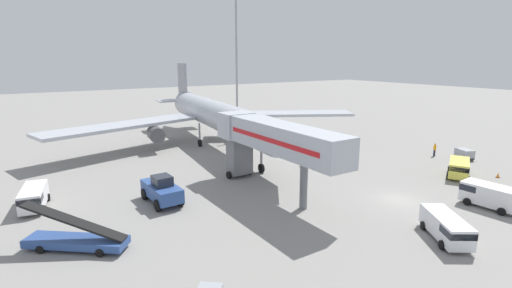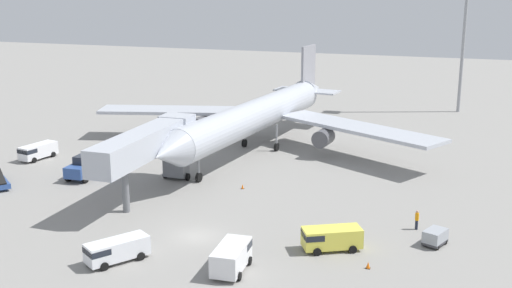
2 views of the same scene
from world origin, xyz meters
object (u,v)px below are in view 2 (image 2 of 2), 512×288
Objects in this scene: service_van_far_right at (330,237)px; baggage_cart_near_center at (435,237)px; jet_bridge at (150,144)px; airplane_at_gate at (259,115)px; pushback_tug at (84,167)px; service_van_mid_right at (37,151)px; service_van_far_left at (232,256)px; service_van_rear_left at (115,249)px; safety_cone_alpha at (243,187)px; ground_crew_worker_foreground at (417,219)px; safety_cone_bravo at (368,265)px.

service_van_far_right is 2.05× the size of baggage_cart_near_center.
jet_bridge is at bearing 159.17° from service_van_far_right.
airplane_at_gate is 9.16× the size of pushback_tug.
service_van_far_left reaches higher than service_van_mid_right.
pushback_tug is 30.18m from service_van_far_left.
service_van_mid_right is (-25.24, -13.57, -3.71)m from airplane_at_gate.
service_van_far_right is at bearing 26.60° from service_van_rear_left.
service_van_far_left is at bearing -72.34° from safety_cone_alpha.
service_van_rear_left reaches higher than safety_cone_alpha.
jet_bridge is (-4.74, -21.41, 0.71)m from airplane_at_gate.
airplane_at_gate is at bearing 105.32° from service_van_far_left.
service_van_rear_left is (0.37, -37.33, -3.74)m from airplane_at_gate.
service_van_rear_left is 10.64× the size of safety_cone_alpha.
safety_cone_bravo is (-2.86, -9.63, -0.70)m from ground_crew_worker_foreground.
service_van_rear_left is at bearing -164.67° from safety_cone_bravo.
pushback_tug is 2.94× the size of ground_crew_worker_foreground.
pushback_tug is 1.03× the size of service_van_rear_left.
service_van_far_left reaches higher than service_van_far_right.
ground_crew_worker_foreground is (37.73, -3.84, -0.28)m from pushback_tug.
service_van_mid_right is 1.00× the size of service_van_rear_left.
ground_crew_worker_foreground reaches higher than service_van_rear_left.
ground_crew_worker_foreground is at bearing 33.82° from service_van_rear_left.
airplane_at_gate reaches higher than baggage_cart_near_center.
service_van_rear_left is at bearing -98.86° from safety_cone_alpha.
jet_bridge is 9.82× the size of ground_crew_worker_foreground.
service_van_far_right is at bearing -20.88° from service_van_mid_right.
service_van_mid_right is 29.03m from safety_cone_alpha.
safety_cone_bravo is at bearing -21.12° from pushback_tug.
jet_bridge is 3.43× the size of service_van_far_right.
service_van_mid_right is 48.73m from safety_cone_bravo.
safety_cone_bravo is (-4.68, -6.46, -0.49)m from baggage_cart_near_center.
service_van_far_right is 4.55m from safety_cone_bravo.
airplane_at_gate is 35.64m from baggage_cart_near_center.
baggage_cart_near_center is at bearing -60.12° from ground_crew_worker_foreground.
ground_crew_worker_foreground is (22.36, 14.98, -0.09)m from service_van_rear_left.
safety_cone_alpha is (-20.92, 9.13, -0.53)m from baggage_cart_near_center.
ground_crew_worker_foreground is at bearing -17.32° from safety_cone_alpha.
jet_bridge is at bearing -15.82° from pushback_tug.
baggage_cart_near_center is (24.19, 11.81, -0.30)m from service_van_rear_left.
service_van_far_left reaches higher than safety_cone_alpha.
safety_cone_alpha is (-19.10, 5.96, -0.74)m from ground_crew_worker_foreground.
service_van_rear_left is 26.92m from ground_crew_worker_foreground.
airplane_at_gate is at bearing 118.90° from service_van_far_right.
ground_crew_worker_foreground is 10.07m from safety_cone_bravo.
jet_bridge is 29.96m from baggage_cart_near_center.
airplane_at_gate is 24.09m from pushback_tug.
safety_cone_bravo is at bearing -43.83° from safety_cone_alpha.
service_van_far_left is at bearing -145.36° from baggage_cart_near_center.
airplane_at_gate is 37.22m from service_van_far_left.
safety_cone_bravo is (34.87, -13.47, -0.98)m from pushback_tug.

